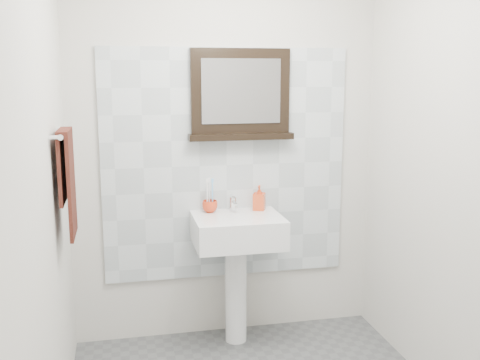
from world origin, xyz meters
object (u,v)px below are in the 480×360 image
Objects in this scene: soap_dispenser at (259,198)px; hand_towel at (67,175)px; framed_mirror at (240,97)px; pedestal_sink at (237,244)px; toothbrush_cup at (210,206)px.

hand_towel reaches higher than soap_dispenser.
soap_dispenser is at bearing -30.02° from framed_mirror.
framed_mirror reaches higher than soap_dispenser.
pedestal_sink is 0.34m from soap_dispenser.
toothbrush_cup is (-0.15, 0.13, 0.22)m from pedestal_sink.
hand_towel is at bearing -149.39° from framed_mirror.
hand_towel is (-1.14, -0.54, 0.29)m from soap_dispenser.
toothbrush_cup is at bearing -164.71° from framed_mirror.
soap_dispenser is at bearing -1.08° from toothbrush_cup.
soap_dispenser is (0.17, 0.12, 0.27)m from pedestal_sink.
framed_mirror is 1.25m from hand_towel.
hand_towel is at bearing -129.90° from soap_dispenser.
hand_towel is (-0.97, -0.42, 0.56)m from pedestal_sink.
framed_mirror is (0.21, 0.06, 0.69)m from toothbrush_cup.
toothbrush_cup is at bearing -156.51° from soap_dispenser.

